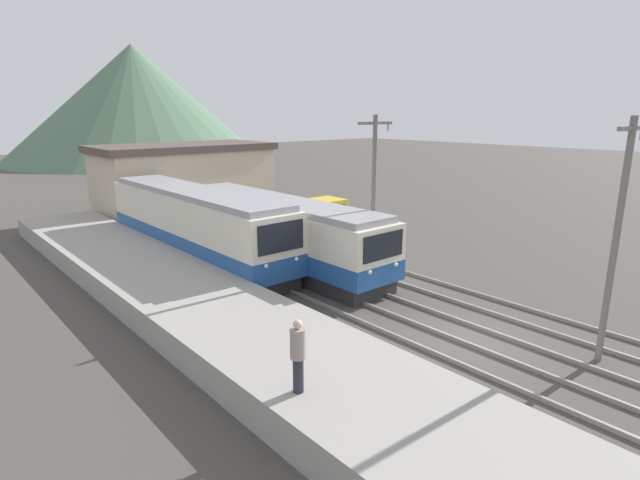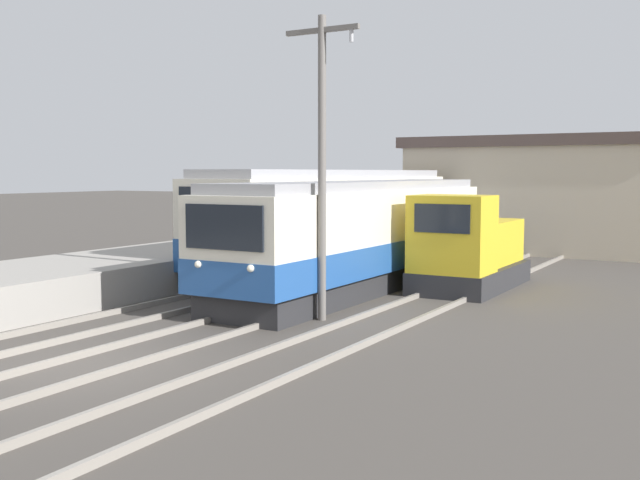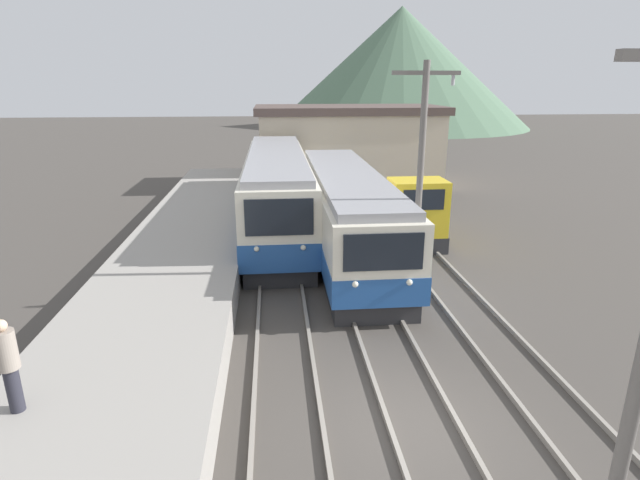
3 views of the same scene
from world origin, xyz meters
TOP-DOWN VIEW (x-y plane):
  - ground_plane at (0.00, 0.00)m, footprint 200.00×200.00m
  - platform_left at (-6.25, 0.00)m, footprint 4.50×54.00m
  - track_left at (-2.60, 0.00)m, footprint 1.54×60.00m
  - track_center at (0.20, 0.00)m, footprint 1.54×60.00m
  - track_right at (3.20, 0.00)m, footprint 1.54×60.00m
  - commuter_train_left at (-2.60, 14.70)m, footprint 2.84×14.98m
  - commuter_train_center at (0.20, 11.35)m, footprint 2.84×14.29m
  - shunting_locomotive at (3.20, 12.89)m, footprint 2.40×5.35m
  - catenary_mast_mid at (1.71, 6.26)m, footprint 2.00×0.20m
  - person_on_platform at (-7.58, -0.09)m, footprint 0.38×0.38m
  - station_building at (2.45, 26.00)m, footprint 12.60×6.30m
  - mountain_backdrop at (17.63, 73.35)m, footprint 40.58×40.58m

SIDE VIEW (x-z plane):
  - ground_plane at x=0.00m, z-range 0.00..0.00m
  - track_left at x=-2.60m, z-range 0.00..0.14m
  - track_center at x=0.20m, z-range 0.00..0.14m
  - track_right at x=3.20m, z-range 0.00..0.14m
  - platform_left at x=-6.25m, z-range 0.00..1.04m
  - shunting_locomotive at x=3.20m, z-range -0.29..2.71m
  - commuter_train_center at x=0.20m, z-range -0.11..3.29m
  - commuter_train_left at x=-2.60m, z-range -0.14..3.62m
  - person_on_platform at x=-7.58m, z-range 1.13..2.97m
  - station_building at x=2.45m, z-range 0.02..5.33m
  - catenary_mast_mid at x=1.71m, z-range 0.32..7.76m
  - mountain_backdrop at x=17.63m, z-range 0.00..17.96m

